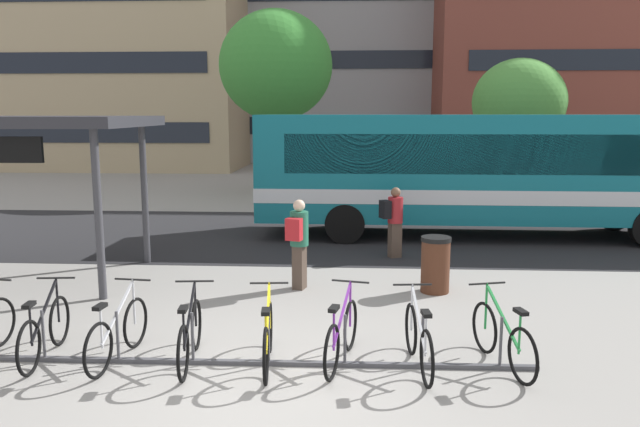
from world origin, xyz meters
The scene contains 19 objects.
ground centered at (0.00, 0.00, 0.00)m, with size 200.00×200.00×0.00m, color gray.
bus_lane_asphalt centered at (0.00, 9.18, 0.00)m, with size 80.00×7.20×0.01m, color #232326.
city_bus centered at (4.55, 9.18, 1.78)m, with size 12.06×2.72×3.20m.
bike_rack centered at (-1.09, 0.42, 0.09)m, with size 8.92×0.19×0.70m.
parked_bicycle_black_2 centered at (-3.10, 0.47, 0.38)m, with size 0.52×1.72×0.99m.
parked_bicycle_silver_3 centered at (-2.10, 0.45, 0.38)m, with size 0.52×1.72×0.99m.
parked_bicycle_black_4 centered at (-1.13, 0.42, 0.38)m, with size 0.52×1.72×0.99m.
parked_bicycle_yellow_5 centered at (-0.10, 0.39, 0.38)m, with size 0.52×1.72×0.99m.
parked_bicycle_purple_6 centered at (0.84, 0.54, 0.38)m, with size 0.57×1.69×0.99m.
parked_bicycle_silver_7 centered at (1.82, 0.42, 0.38)m, with size 0.52×1.72×0.99m.
parked_bicycle_green_8 centered at (2.91, 0.55, 0.38)m, with size 0.61×1.68×0.99m.
transit_shelter centered at (-5.76, 4.34, 2.98)m, with size 5.49×3.70×3.19m.
commuter_red_pack_0 centered at (-0.03, 3.94, 0.97)m, with size 0.44×0.59×1.68m.
commuter_black_pack_2 centered at (1.88, 6.59, 0.92)m, with size 0.60×0.50×1.60m.
trash_bin centered at (2.48, 3.90, 0.52)m, with size 0.55×0.55×1.03m.
street_tree_0 centered at (-2.19, 17.80, 5.10)m, with size 4.50×4.50×7.29m.
street_tree_1 centered at (6.97, 16.09, 3.63)m, with size 3.37×3.37×5.21m.
building_left_wing centered at (-14.40, 32.42, 7.34)m, with size 17.32×13.91×14.68m.
building_centre_block centered at (0.15, 38.92, 8.15)m, with size 15.03×13.60×16.29m.
Camera 1 is at (1.00, -7.07, 3.25)m, focal length 34.43 mm.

